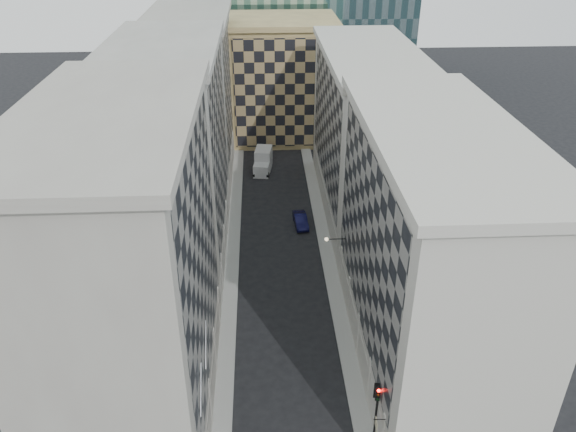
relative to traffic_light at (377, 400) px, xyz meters
name	(u,v)px	position (x,y,z in m)	size (l,w,h in m)	color
sidewalk_west	(232,261)	(-11.15, 23.52, -3.63)	(1.50, 100.00, 0.15)	#989893
sidewalk_east	(328,258)	(-0.65, 23.52, -3.63)	(1.50, 100.00, 0.15)	#989893
bldg_left_a	(132,275)	(-16.78, 4.52, 8.12)	(10.80, 22.80, 23.70)	#9B958C
bldg_left_b	(173,155)	(-16.78, 26.52, 7.62)	(10.80, 22.80, 22.70)	gray
bldg_left_c	(194,96)	(-16.78, 48.52, 7.12)	(10.80, 22.80, 21.70)	#9B958C
bldg_right_a	(426,253)	(4.98, 8.52, 6.62)	(10.80, 26.80, 20.70)	beige
bldg_right_b	(366,134)	(4.99, 35.52, 6.14)	(10.80, 28.80, 19.70)	beige
tan_block	(283,79)	(-3.90, 61.42, 5.73)	(16.80, 14.80, 18.80)	#9D8553
flagpoles_left	(203,366)	(-11.80, -0.48, 4.29)	(0.10, 6.33, 2.33)	gray
bracket_lamp	(328,239)	(-1.52, 17.52, 2.49)	(1.98, 0.36, 0.36)	black
traffic_light	(377,400)	(0.00, 0.00, 0.00)	(0.62, 0.57, 4.96)	black
box_truck	(263,162)	(-7.44, 47.20, -2.38)	(2.97, 5.80, 3.04)	silver
dark_car	(301,220)	(-3.15, 30.90, -3.01)	(1.47, 4.22, 1.39)	#0F103A
shop_sign	(376,423)	(-0.48, -2.12, 0.13)	(0.82, 0.71, 0.79)	black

